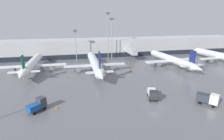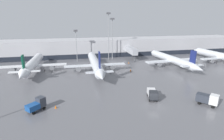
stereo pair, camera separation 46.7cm
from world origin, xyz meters
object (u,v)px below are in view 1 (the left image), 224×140
parked_jet_4 (95,64)px  service_truck_2 (208,98)px  parked_jet_2 (171,59)px  service_truck_0 (37,105)px  traffic_cone_3 (128,63)px  apron_light_mast_0 (112,27)px  parked_jet_0 (221,56)px  apron_light_mast_1 (75,36)px  service_truck_1 (153,93)px  traffic_cone_0 (130,70)px  apron_light_mast_2 (108,24)px  traffic_cone_1 (56,107)px  parked_jet_1 (32,64)px

parked_jet_4 → service_truck_2: size_ratio=7.76×
parked_jet_2 → service_truck_0: bearing=115.5°
traffic_cone_3 → apron_light_mast_0: apron_light_mast_0 is taller
service_truck_0 → service_truck_2: bearing=-52.1°
parked_jet_0 → service_truck_0: bearing=107.6°
service_truck_0 → traffic_cone_3: (32.94, 36.68, -1.16)m
apron_light_mast_1 → parked_jet_2: bearing=-23.2°
service_truck_1 → traffic_cone_0: bearing=-170.1°
service_truck_0 → apron_light_mast_2: apron_light_mast_2 is taller
traffic_cone_3 → traffic_cone_1: bearing=-128.5°
service_truck_2 → service_truck_1: bearing=-155.7°
parked_jet_2 → apron_light_mast_2: 33.70m
parked_jet_1 → service_truck_0: 32.55m
apron_light_mast_1 → service_truck_2: bearing=-60.7°
parked_jet_4 → apron_light_mast_1: 21.50m
service_truck_0 → traffic_cone_0: (29.88, 24.78, -1.11)m
traffic_cone_3 → parked_jet_0: bearing=-10.0°
parked_jet_0 → service_truck_1: 56.24m
parked_jet_2 → traffic_cone_3: parked_jet_2 is taller
parked_jet_4 → traffic_cone_3: 19.25m
traffic_cone_3 → apron_light_mast_2: bearing=125.0°
parked_jet_1 → traffic_cone_1: 33.53m
service_truck_0 → service_truck_2: (38.88, -5.79, 0.15)m
parked_jet_0 → parked_jet_1: size_ratio=1.09×
service_truck_1 → apron_light_mast_2: apron_light_mast_2 is taller
parked_jet_4 → service_truck_2: 39.98m
service_truck_1 → traffic_cone_0: service_truck_1 is taller
parked_jet_4 → traffic_cone_0: 13.98m
parked_jet_1 → apron_light_mast_0: bearing=-65.5°
service_truck_2 → apron_light_mast_1: size_ratio=0.33×
parked_jet_1 → parked_jet_2: bearing=-92.6°
traffic_cone_3 → parked_jet_1: bearing=-173.0°
apron_light_mast_0 → apron_light_mast_2: 2.51m
parked_jet_0 → service_truck_1: bearing=117.7°
traffic_cone_0 → apron_light_mast_0: 27.19m
service_truck_2 → traffic_cone_3: service_truck_2 is taller
traffic_cone_0 → apron_light_mast_1: size_ratio=0.05×
traffic_cone_0 → apron_light_mast_1: bearing=133.6°
parked_jet_0 → parked_jet_1: bearing=84.8°
service_truck_0 → apron_light_mast_2: (25.58, 47.21, 15.81)m
traffic_cone_3 → parked_jet_2: bearing=-25.4°
parked_jet_0 → apron_light_mast_1: (-65.78, 16.60, 9.19)m
parked_jet_1 → traffic_cone_1: size_ratio=46.06×
traffic_cone_0 → apron_light_mast_0: apron_light_mast_0 is taller
parked_jet_1 → parked_jet_4: 23.89m
traffic_cone_0 → apron_light_mast_0: (-2.43, 22.38, 15.25)m
parked_jet_2 → parked_jet_4: 33.35m
parked_jet_4 → traffic_cone_3: (16.55, 9.44, -2.80)m
parked_jet_4 → service_truck_1: (11.20, -27.21, -1.67)m
parked_jet_4 → service_truck_2: bearing=-145.1°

